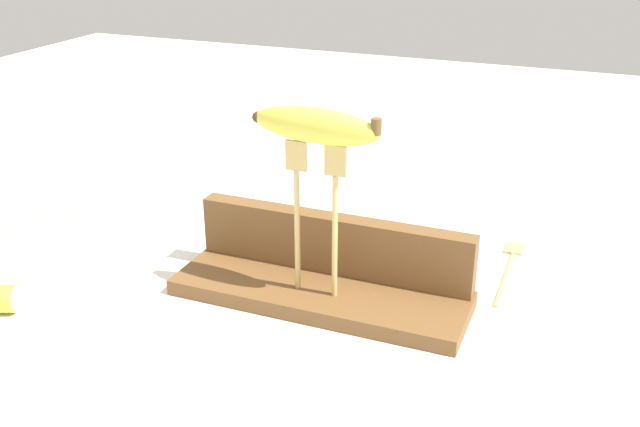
{
  "coord_description": "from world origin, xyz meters",
  "views": [
    {
      "loc": [
        0.3,
        -0.75,
        0.47
      ],
      "look_at": [
        0.0,
        0.0,
        0.12
      ],
      "focal_mm": 41.22,
      "sensor_mm": 36.0,
      "label": 1
    }
  ],
  "objects_px": {
    "banana_raised_center": "(316,126)",
    "fork_fallen_far": "(509,263)",
    "banana_chunk_near": "(2,299)",
    "fork_stand_center": "(316,206)",
    "fork_fallen_near": "(9,227)"
  },
  "relations": [
    {
      "from": "fork_fallen_far",
      "to": "banana_chunk_near",
      "type": "bearing_deg",
      "value": -147.37
    },
    {
      "from": "fork_stand_center",
      "to": "banana_chunk_near",
      "type": "relative_size",
      "value": 4.12
    },
    {
      "from": "banana_chunk_near",
      "to": "fork_fallen_near",
      "type": "bearing_deg",
      "value": 131.85
    },
    {
      "from": "fork_stand_center",
      "to": "fork_fallen_far",
      "type": "relative_size",
      "value": 1.0
    },
    {
      "from": "fork_stand_center",
      "to": "banana_chunk_near",
      "type": "distance_m",
      "value": 0.4
    },
    {
      "from": "fork_stand_center",
      "to": "banana_raised_center",
      "type": "distance_m",
      "value": 0.1
    },
    {
      "from": "banana_raised_center",
      "to": "banana_chunk_near",
      "type": "height_order",
      "value": "banana_raised_center"
    },
    {
      "from": "banana_raised_center",
      "to": "fork_fallen_far",
      "type": "relative_size",
      "value": 0.85
    },
    {
      "from": "fork_stand_center",
      "to": "banana_chunk_near",
      "type": "bearing_deg",
      "value": -155.89
    },
    {
      "from": "banana_raised_center",
      "to": "fork_fallen_far",
      "type": "height_order",
      "value": "banana_raised_center"
    },
    {
      "from": "fork_fallen_near",
      "to": "fork_stand_center",
      "type": "bearing_deg",
      "value": -3.71
    },
    {
      "from": "banana_raised_center",
      "to": "fork_stand_center",
      "type": "bearing_deg",
      "value": -5.02
    },
    {
      "from": "fork_fallen_near",
      "to": "banana_raised_center",
      "type": "bearing_deg",
      "value": -3.71
    },
    {
      "from": "banana_chunk_near",
      "to": "fork_stand_center",
      "type": "bearing_deg",
      "value": 24.11
    },
    {
      "from": "banana_raised_center",
      "to": "banana_chunk_near",
      "type": "distance_m",
      "value": 0.44
    }
  ]
}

